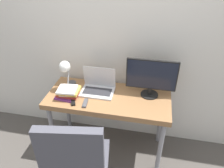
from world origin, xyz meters
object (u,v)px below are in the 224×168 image
at_px(monitor, 151,77).
at_px(office_chair, 77,163).
at_px(desk_lamp, 66,68).
at_px(laptop, 98,87).
at_px(book_stack, 68,92).

height_order(monitor, office_chair, monitor).
height_order(desk_lamp, office_chair, desk_lamp).
height_order(laptop, monitor, monitor).
relative_size(monitor, desk_lamp, 1.48).
bearing_deg(desk_lamp, book_stack, -67.18).
bearing_deg(laptop, office_chair, -88.18).
bearing_deg(office_chair, monitor, 58.69).
xyz_separation_m(desk_lamp, office_chair, (0.37, -0.81, -0.42)).
xyz_separation_m(laptop, desk_lamp, (-0.34, -0.03, 0.21)).
relative_size(laptop, desk_lamp, 1.02).
bearing_deg(office_chair, laptop, 91.82).
distance_m(desk_lamp, book_stack, 0.25).
bearing_deg(book_stack, monitor, 13.52).
distance_m(laptop, desk_lamp, 0.40).
height_order(desk_lamp, book_stack, desk_lamp).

